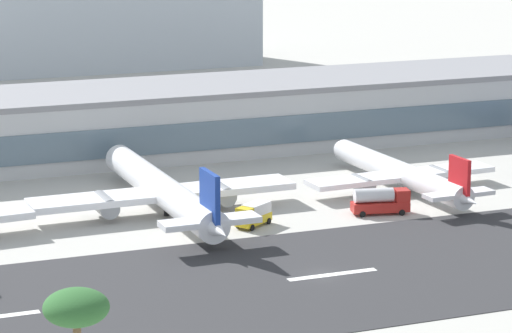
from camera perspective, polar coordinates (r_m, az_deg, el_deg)
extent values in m
plane|color=#B2AFA8|center=(153.89, 3.08, -5.07)|extent=(1400.00, 1400.00, 0.00)
cube|color=#2D2D30|center=(153.51, 3.14, -5.10)|extent=(800.00, 38.05, 0.08)
cube|color=white|center=(154.00, 3.57, -5.03)|extent=(12.00, 1.20, 0.01)
cube|color=#B7BABC|center=(224.88, -2.18, 2.24)|extent=(141.92, 24.08, 11.09)
cube|color=slate|center=(213.74, -1.10, 1.52)|extent=(137.66, 0.30, 4.99)
cube|color=gray|center=(223.82, -2.19, 3.76)|extent=(143.34, 24.33, 1.00)
cylinder|color=white|center=(182.04, -4.41, -1.06)|extent=(5.23, 45.13, 4.51)
sphere|color=white|center=(203.03, -6.38, 0.39)|extent=(4.28, 4.28, 4.28)
cone|color=white|center=(161.47, -1.93, -2.88)|extent=(4.19, 8.18, 4.06)
cube|color=white|center=(181.32, -4.32, -1.26)|extent=(40.02, 7.40, 0.99)
cylinder|color=gray|center=(184.38, -1.66, -1.24)|extent=(3.03, 6.36, 2.93)
cylinder|color=gray|center=(179.05, -7.05, -1.77)|extent=(3.03, 6.36, 2.93)
cube|color=white|center=(162.97, -2.15, -2.56)|extent=(13.63, 3.94, 0.79)
cube|color=navy|center=(162.15, -2.16, -1.49)|extent=(0.82, 6.09, 7.21)
cylinder|color=black|center=(180.69, -4.17, -2.10)|extent=(0.81, 0.81, 1.24)
cylinder|color=white|center=(196.14, 6.65, -0.27)|extent=(5.75, 36.77, 3.66)
sphere|color=white|center=(211.57, 4.08, 0.78)|extent=(3.48, 3.48, 3.48)
cone|color=white|center=(181.24, 9.65, -1.49)|extent=(3.67, 6.77, 3.30)
cube|color=white|center=(195.61, 6.76, -0.42)|extent=(32.25, 7.31, 0.81)
cylinder|color=gray|center=(199.53, 8.52, -0.39)|extent=(2.67, 5.25, 2.38)
cylinder|color=gray|center=(192.19, 4.92, -0.82)|extent=(2.67, 5.25, 2.38)
cube|color=white|center=(182.31, 9.39, -1.27)|extent=(11.03, 3.64, 0.64)
cube|color=red|center=(181.70, 9.42, -0.49)|extent=(0.87, 4.97, 5.86)
cylinder|color=black|center=(195.17, 6.91, -1.05)|extent=(0.66, 0.66, 1.01)
cube|color=gold|center=(174.74, -0.12, -2.45)|extent=(6.31, 5.35, 1.20)
cube|color=silver|center=(174.94, 0.02, -1.96)|extent=(4.87, 4.33, 1.60)
cube|color=gold|center=(172.67, -0.52, -2.18)|extent=(2.63, 2.77, 1.50)
cylinder|color=black|center=(173.91, -0.83, -2.74)|extent=(0.90, 0.74, 0.90)
cylinder|color=black|center=(172.58, -0.18, -2.86)|extent=(0.90, 0.74, 0.90)
cylinder|color=black|center=(177.22, -0.05, -2.43)|extent=(0.90, 0.74, 0.90)
cylinder|color=black|center=(175.93, 0.59, -2.55)|extent=(0.90, 0.74, 0.90)
cube|color=#B2231E|center=(181.91, 5.79, -1.86)|extent=(8.86, 4.34, 1.40)
cylinder|color=silver|center=(181.21, 5.49, -1.34)|extent=(6.09, 3.27, 2.10)
cube|color=#B2231E|center=(182.35, 6.78, -1.33)|extent=(2.50, 2.77, 1.80)
cylinder|color=black|center=(181.66, 6.79, -2.14)|extent=(0.94, 0.46, 0.90)
cylinder|color=black|center=(184.07, 6.57, -1.93)|extent=(0.94, 0.46, 0.90)
cylinder|color=black|center=(180.14, 4.97, -2.22)|extent=(0.94, 0.46, 0.90)
cylinder|color=black|center=(182.58, 4.77, -2.01)|extent=(0.94, 0.46, 0.90)
ellipsoid|color=#2D602D|center=(102.64, -8.35, -6.49)|extent=(5.54, 5.54, 3.05)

